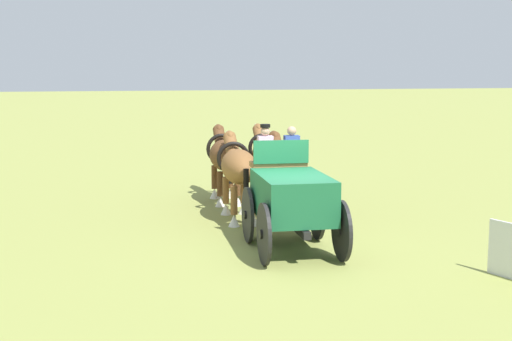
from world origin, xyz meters
The scene contains 6 objects.
ground_plane centered at (0.00, 0.00, 0.00)m, with size 220.00×220.00×0.00m, color olive.
show_wagon centered at (0.17, -0.01, 1.20)m, with size 5.51×1.96×2.73m.
draft_horse_rear_near centered at (3.60, 0.48, 1.39)m, with size 3.22×1.03×2.26m.
draft_horse_rear_off centered at (3.54, -0.82, 1.37)m, with size 3.10×1.05×2.24m.
draft_horse_lead_near centered at (6.20, 0.35, 1.38)m, with size 2.98×1.04×2.25m.
draft_horse_lead_off centered at (6.15, -0.95, 1.38)m, with size 2.98×0.98×2.26m.
Camera 1 is at (-14.87, 4.32, 4.08)m, focal length 49.89 mm.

